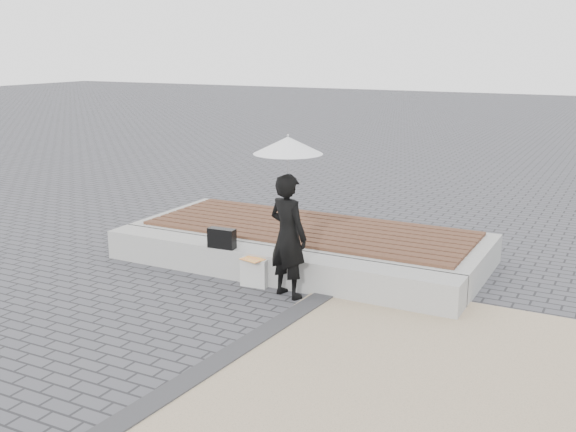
% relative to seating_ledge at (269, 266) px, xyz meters
% --- Properties ---
extents(ground, '(80.00, 80.00, 0.00)m').
position_rel_seating_ledge_xyz_m(ground, '(0.00, -1.60, -0.20)').
color(ground, '#46454A').
rests_on(ground, ground).
extents(terrazzo_zone, '(5.00, 5.00, 0.02)m').
position_rel_seating_ledge_xyz_m(terrazzo_zone, '(3.20, -2.10, -0.19)').
color(terrazzo_zone, tan).
rests_on(terrazzo_zone, ground).
extents(edging_band, '(0.61, 5.20, 0.04)m').
position_rel_seating_ledge_xyz_m(edging_band, '(0.75, -2.10, -0.18)').
color(edging_band, '#323335').
rests_on(edging_band, ground).
extents(seating_ledge, '(5.00, 0.45, 0.40)m').
position_rel_seating_ledge_xyz_m(seating_ledge, '(0.00, 0.00, 0.00)').
color(seating_ledge, '#9B9A96').
rests_on(seating_ledge, ground).
extents(timber_platform, '(5.00, 2.00, 0.40)m').
position_rel_seating_ledge_xyz_m(timber_platform, '(0.00, 1.20, 0.00)').
color(timber_platform, '#A7A6A1').
rests_on(timber_platform, ground).
extents(timber_decking, '(4.60, 1.80, 0.04)m').
position_rel_seating_ledge_xyz_m(timber_decking, '(0.00, 1.20, 0.22)').
color(timber_decking, brown).
rests_on(timber_decking, timber_platform).
extents(woman, '(0.63, 0.51, 1.51)m').
position_rel_seating_ledge_xyz_m(woman, '(0.47, -0.38, 0.55)').
color(woman, black).
rests_on(woman, ground).
extents(parasol, '(0.81, 0.81, 1.04)m').
position_rel_seating_ledge_xyz_m(parasol, '(0.47, -0.38, 1.64)').
color(parasol, '#B6B7BB').
rests_on(parasol, ground).
extents(handbag, '(0.38, 0.15, 0.26)m').
position_rel_seating_ledge_xyz_m(handbag, '(-0.61, -0.17, 0.33)').
color(handbag, black).
rests_on(handbag, seating_ledge).
extents(canvas_tote, '(0.35, 0.17, 0.36)m').
position_rel_seating_ledge_xyz_m(canvas_tote, '(-0.06, -0.27, -0.02)').
color(canvas_tote, '#BABBB6').
rests_on(canvas_tote, ground).
extents(magazine, '(0.31, 0.26, 0.01)m').
position_rel_seating_ledge_xyz_m(magazine, '(-0.06, -0.32, 0.17)').
color(magazine, red).
rests_on(magazine, canvas_tote).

